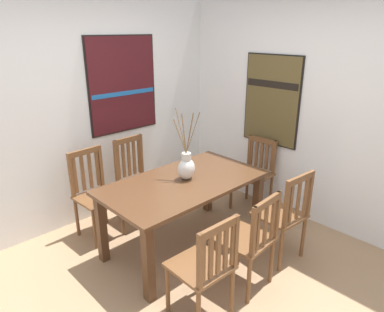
{
  "coord_description": "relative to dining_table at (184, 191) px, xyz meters",
  "views": [
    {
      "loc": [
        -1.78,
        -1.79,
        2.17
      ],
      "look_at": [
        0.42,
        0.52,
        1.0
      ],
      "focal_mm": 32.6,
      "sensor_mm": 36.0,
      "label": 1
    }
  ],
  "objects": [
    {
      "name": "ground_plane",
      "position": [
        -0.35,
        -0.55,
        -0.65
      ],
      "size": [
        6.4,
        6.4,
        0.03
      ],
      "primitive_type": "cube",
      "color": "#A37F5B"
    },
    {
      "name": "painting_on_side_wall",
      "position": [
        1.45,
        0.01,
        0.72
      ],
      "size": [
        0.05,
        0.76,
        1.08
      ],
      "color": "black"
    },
    {
      "name": "chair_1",
      "position": [
        -0.53,
        0.85,
        -0.13
      ],
      "size": [
        0.44,
        0.44,
        0.97
      ],
      "color": "brown",
      "rests_on": "ground_plane"
    },
    {
      "name": "chair_4",
      "position": [
        -0.55,
        -0.84,
        -0.15
      ],
      "size": [
        0.43,
        0.43,
        0.91
      ],
      "color": "brown",
      "rests_on": "ground_plane"
    },
    {
      "name": "chair_3",
      "position": [
        0.56,
        -0.82,
        -0.15
      ],
      "size": [
        0.45,
        0.45,
        0.94
      ],
      "color": "brown",
      "rests_on": "ground_plane"
    },
    {
      "name": "centerpiece_vase",
      "position": [
        0.05,
        0.02,
        0.25
      ],
      "size": [
        0.22,
        0.26,
        0.69
      ],
      "color": "silver",
      "rests_on": "dining_table"
    },
    {
      "name": "chair_5",
      "position": [
        0.01,
        0.85,
        -0.12
      ],
      "size": [
        0.43,
        0.43,
        0.99
      ],
      "color": "brown",
      "rests_on": "ground_plane"
    },
    {
      "name": "dining_table",
      "position": [
        0.0,
        0.0,
        0.0
      ],
      "size": [
        1.65,
        0.91,
        0.75
      ],
      "color": "#51331E",
      "rests_on": "ground_plane"
    },
    {
      "name": "wall_side",
      "position": [
        1.51,
        -0.55,
        0.71
      ],
      "size": [
        0.12,
        6.4,
        2.7
      ],
      "primitive_type": "cube",
      "color": "white",
      "rests_on": "ground_plane"
    },
    {
      "name": "chair_0",
      "position": [
        -0.01,
        -0.84,
        -0.16
      ],
      "size": [
        0.45,
        0.45,
        0.91
      ],
      "color": "brown",
      "rests_on": "ground_plane"
    },
    {
      "name": "wall_back",
      "position": [
        -0.35,
        1.31,
        0.71
      ],
      "size": [
        6.4,
        0.12,
        2.7
      ],
      "primitive_type": "cube",
      "color": "white",
      "rests_on": "ground_plane"
    },
    {
      "name": "painting_on_back_wall",
      "position": [
        0.16,
        1.24,
        0.91
      ],
      "size": [
        0.92,
        0.05,
        1.13
      ],
      "color": "black"
    },
    {
      "name": "chair_2",
      "position": [
        1.23,
        0.03,
        -0.15
      ],
      "size": [
        0.45,
        0.45,
        0.9
      ],
      "color": "brown",
      "rests_on": "ground_plane"
    }
  ]
}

